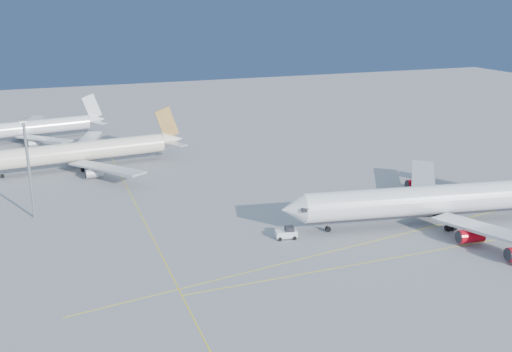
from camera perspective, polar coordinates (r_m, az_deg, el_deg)
name	(u,v)px	position (r m, az deg, el deg)	size (l,w,h in m)	color
ground	(347,233)	(125.54, 9.13, -5.69)	(500.00, 500.00, 0.00)	slate
taxiway_lines	(273,232)	(124.71, 1.76, -5.62)	(118.86, 140.00, 0.02)	yellow
airliner_virgin	(445,200)	(134.52, 18.36, -2.25)	(74.82, 66.50, 18.51)	white
airliner_etihad	(83,152)	(178.10, -16.95, 2.35)	(63.56, 58.40, 16.58)	silver
airliner_third	(27,128)	(219.47, -21.93, 4.43)	(56.61, 51.62, 15.23)	white
pushback_tug	(287,233)	(121.35, 3.10, -5.70)	(4.84, 3.43, 2.54)	white
light_mast	(28,161)	(138.22, -21.84, 1.44)	(2.02, 2.02, 23.32)	gray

